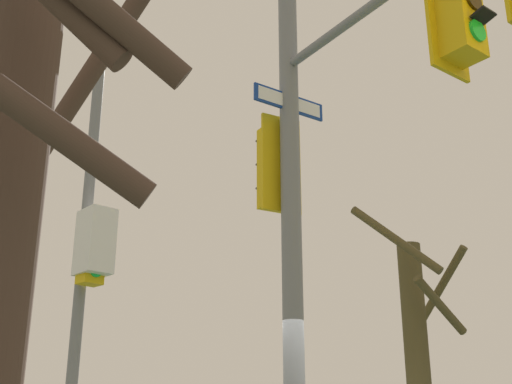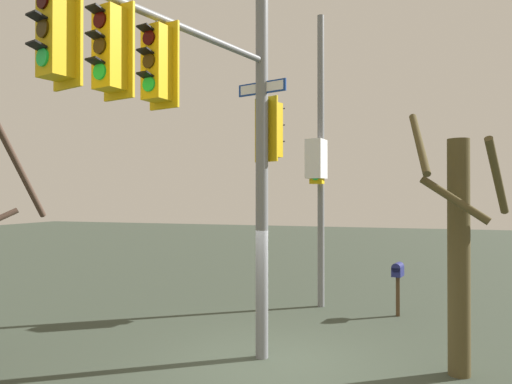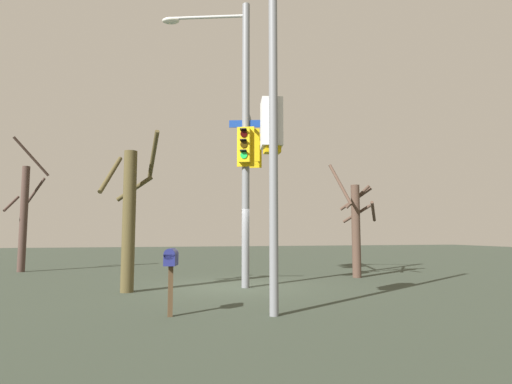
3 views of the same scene
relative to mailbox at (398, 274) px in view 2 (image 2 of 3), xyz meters
name	(u,v)px [view 2 (image 2 of 3)]	position (x,y,z in m)	size (l,w,h in m)	color
ground_plane	(273,364)	(4.42, -2.18, -1.11)	(80.00, 80.00, 0.00)	#333C30
main_signal_pole_assembly	(223,83)	(5.46, -2.80, 4.02)	(5.89, 4.51, 9.44)	slate
secondary_pole_assembly	(318,161)	(-0.24, -2.16, 3.07)	(0.81, 0.56, 8.40)	slate
mailbox	(398,274)	(0.00, 0.00, 0.00)	(0.48, 0.33, 1.41)	#4C3823
bare_tree_corner	(458,246)	(3.96, 1.09, 1.17)	(1.48, 1.71, 4.77)	#4D4326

